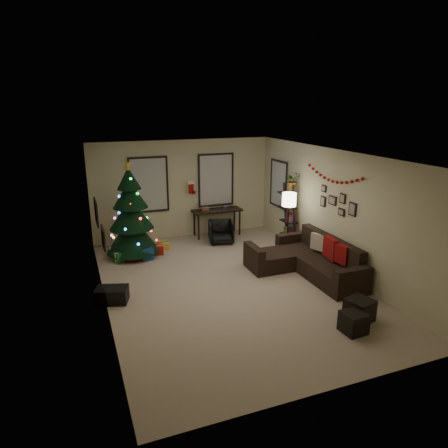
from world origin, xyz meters
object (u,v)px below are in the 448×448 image
(christmas_tree, at_px, (131,217))
(desk, at_px, (217,213))
(sofa, at_px, (308,261))
(desk_chair, at_px, (221,232))
(bookshelf, at_px, (289,217))

(christmas_tree, height_order, desk, christmas_tree)
(sofa, distance_m, desk_chair, 2.81)
(sofa, xyz_separation_m, bookshelf, (0.44, 1.65, 0.54))
(desk, relative_size, desk_chair, 2.29)
(sofa, distance_m, desk, 3.41)
(sofa, relative_size, bookshelf, 1.51)
(christmas_tree, height_order, bookshelf, christmas_tree)
(christmas_tree, xyz_separation_m, desk_chair, (2.37, 0.14, -0.69))
(christmas_tree, relative_size, desk_chair, 3.94)
(sofa, height_order, desk_chair, sofa)
(desk_chair, bearing_deg, sofa, -52.87)
(christmas_tree, distance_m, bookshelf, 3.99)
(desk, height_order, bookshelf, bookshelf)
(desk_chair, distance_m, bookshelf, 1.87)
(desk_chair, height_order, bookshelf, bookshelf)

